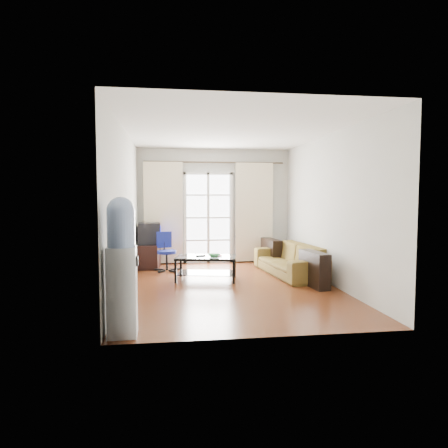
{
  "coord_description": "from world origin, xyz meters",
  "views": [
    {
      "loc": [
        -1.06,
        -6.88,
        1.59
      ],
      "look_at": [
        -0.07,
        0.35,
        1.08
      ],
      "focal_mm": 32.0,
      "sensor_mm": 36.0,
      "label": 1
    }
  ],
  "objects_px": {
    "coffee_table": "(206,265)",
    "task_chair": "(166,260)",
    "sofa": "(290,259)",
    "crt_tv": "(148,233)",
    "tv_stand": "(148,256)",
    "water_cooler": "(122,264)"
  },
  "relations": [
    {
      "from": "coffee_table",
      "to": "task_chair",
      "type": "bearing_deg",
      "value": 125.62
    },
    {
      "from": "task_chair",
      "to": "water_cooler",
      "type": "xyz_separation_m",
      "value": [
        -0.47,
        -3.92,
        0.58
      ]
    },
    {
      "from": "coffee_table",
      "to": "tv_stand",
      "type": "distance_m",
      "value": 1.88
    },
    {
      "from": "coffee_table",
      "to": "crt_tv",
      "type": "distance_m",
      "value": 1.98
    },
    {
      "from": "coffee_table",
      "to": "task_chair",
      "type": "relative_size",
      "value": 1.49
    },
    {
      "from": "sofa",
      "to": "task_chair",
      "type": "bearing_deg",
      "value": -112.89
    },
    {
      "from": "task_chair",
      "to": "tv_stand",
      "type": "bearing_deg",
      "value": 114.67
    },
    {
      "from": "crt_tv",
      "to": "coffee_table",
      "type": "bearing_deg",
      "value": -56.62
    },
    {
      "from": "task_chair",
      "to": "sofa",
      "type": "bearing_deg",
      "value": -34.39
    },
    {
      "from": "crt_tv",
      "to": "sofa",
      "type": "bearing_deg",
      "value": -26.77
    },
    {
      "from": "sofa",
      "to": "coffee_table",
      "type": "bearing_deg",
      "value": -86.24
    },
    {
      "from": "task_chair",
      "to": "coffee_table",
      "type": "bearing_deg",
      "value": -71.87
    },
    {
      "from": "sofa",
      "to": "task_chair",
      "type": "distance_m",
      "value": 2.59
    },
    {
      "from": "coffee_table",
      "to": "task_chair",
      "type": "xyz_separation_m",
      "value": [
        -0.75,
        1.05,
        -0.05
      ]
    },
    {
      "from": "sofa",
      "to": "task_chair",
      "type": "relative_size",
      "value": 2.67
    },
    {
      "from": "sofa",
      "to": "water_cooler",
      "type": "height_order",
      "value": "water_cooler"
    },
    {
      "from": "sofa",
      "to": "crt_tv",
      "type": "relative_size",
      "value": 4.0
    },
    {
      "from": "sofa",
      "to": "tv_stand",
      "type": "bearing_deg",
      "value": -118.54
    },
    {
      "from": "crt_tv",
      "to": "task_chair",
      "type": "height_order",
      "value": "crt_tv"
    },
    {
      "from": "crt_tv",
      "to": "task_chair",
      "type": "distance_m",
      "value": 0.82
    },
    {
      "from": "coffee_table",
      "to": "water_cooler",
      "type": "relative_size",
      "value": 0.78
    },
    {
      "from": "task_chair",
      "to": "crt_tv",
      "type": "bearing_deg",
      "value": 111.22
    }
  ]
}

